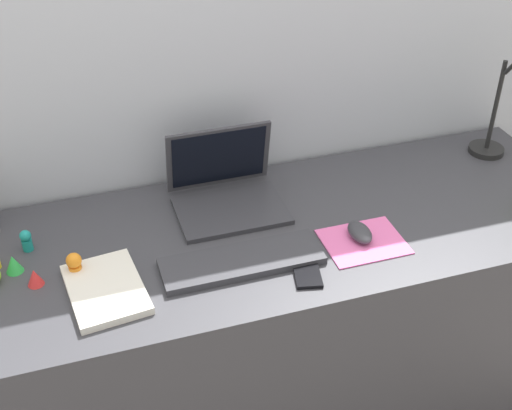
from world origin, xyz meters
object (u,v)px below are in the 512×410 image
Objects in this scene: laptop at (225,186)px; cell_phone at (306,271)px; keyboard at (242,261)px; notebook_pad at (106,289)px; mouse at (360,232)px; toy_figurine_orange at (74,264)px; toy_figurine_green at (13,264)px; toy_figurine_teal at (26,240)px; toy_figurine_red at (35,277)px; desk_lamp at (503,110)px.

laptop is 0.38m from cell_phone.
keyboard and notebook_pad have the same top height.
toy_figurine_orange reaches higher than mouse.
notebook_pad is 5.01× the size of toy_figurine_green.
notebook_pad is (-0.67, -0.01, -0.01)m from mouse.
keyboard is 0.33m from mouse.
laptop is 2.34× the size of cell_phone.
toy_figurine_teal is at bearing 120.48° from notebook_pad.
notebook_pad is 0.11m from toy_figurine_orange.
mouse is 0.20m from cell_phone.
cell_phone is (-0.18, -0.08, -0.02)m from mouse.
toy_figurine_teal is at bearing 66.11° from toy_figurine_green.
toy_figurine_teal reaches higher than toy_figurine_green.
toy_figurine_red is at bearing -85.19° from toy_figurine_teal.
toy_figurine_teal is 0.18m from toy_figurine_orange.
toy_figurine_red is at bearing -176.12° from toy_figurine_orange.
mouse is at bearing -14.66° from toy_figurine_teal.
notebook_pad is at bearing -179.30° from mouse.
mouse is 0.73m from toy_figurine_orange.
laptop is 0.47m from notebook_pad.
toy_figurine_teal is (-0.51, 0.23, 0.02)m from keyboard.
mouse is 0.27× the size of desk_lamp.
cell_phone is at bearing -16.79° from toy_figurine_orange.
toy_figurine_teal is 0.15m from toy_figurine_red.
laptop reaches higher than cell_phone.
toy_figurine_red is at bearing 174.92° from mouse.
desk_lamp is 1.32m from toy_figurine_orange.
laptop is 3.12× the size of mouse.
desk_lamp reaches higher than toy_figurine_orange.
toy_figurine_red is at bearing -159.64° from laptop.
notebook_pad is at bearing -143.38° from laptop.
toy_figurine_orange is (-0.44, -0.19, -0.02)m from laptop.
desk_lamp is (0.87, -0.01, 0.11)m from laptop.
desk_lamp is 1.42m from toy_figurine_red.
mouse is at bearing -6.25° from toy_figurine_orange.
toy_figurine_teal is 1.25× the size of toy_figurine_green.
toy_figurine_teal is at bearing -174.50° from laptop.
laptop is 0.57m from toy_figurine_red.
cell_phone is 0.36× the size of desk_lamp.
mouse is at bearing -5.08° from toy_figurine_red.
toy_figurine_orange is (-0.06, 0.09, 0.02)m from notebook_pad.
keyboard is 0.56m from toy_figurine_green.
laptop is at bearing 82.63° from keyboard.
keyboard is at bearing -163.71° from desk_lamp.
laptop is at bearing 23.66° from toy_figurine_orange.
notebook_pad is (-0.38, -0.28, -0.04)m from laptop.
cell_phone is at bearing -15.37° from notebook_pad.
toy_figurine_red is at bearing -54.47° from toy_figurine_green.
toy_figurine_green reaches higher than cell_phone.
toy_figurine_teal is 0.09m from toy_figurine_green.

